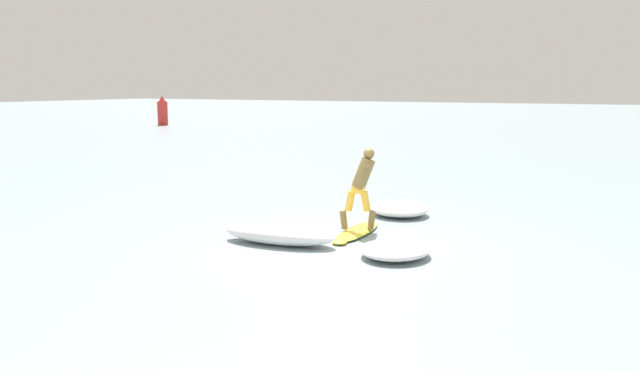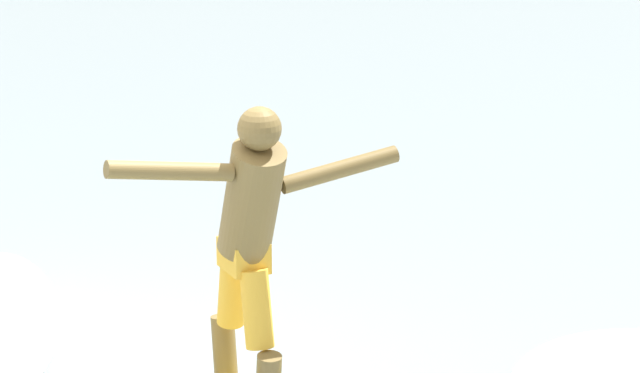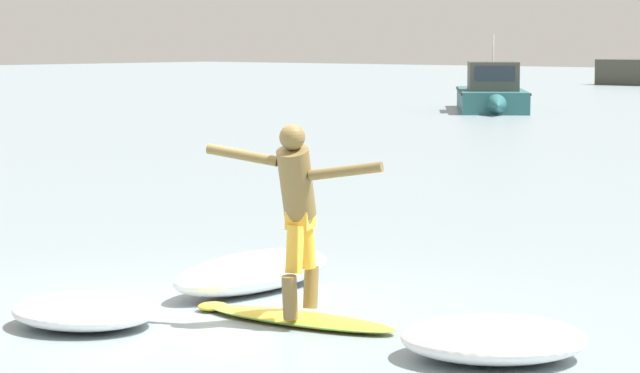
# 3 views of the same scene
# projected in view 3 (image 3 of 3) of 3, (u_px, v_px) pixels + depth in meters

# --- Properties ---
(ground_plane) EXTENTS (200.00, 200.00, 0.00)m
(ground_plane) POSITION_uv_depth(u_px,v_px,m) (208.00, 311.00, 13.79)
(ground_plane) COLOR gray
(surfboard) EXTENTS (2.16, 0.68, 0.22)m
(surfboard) POSITION_uv_depth(u_px,v_px,m) (297.00, 318.00, 13.21)
(surfboard) COLOR yellow
(surfboard) RESTS_ON ground
(surfer) EXTENTS (1.50, 0.88, 1.67)m
(surfer) POSITION_uv_depth(u_px,v_px,m) (297.00, 203.00, 13.01)
(surfer) COLOR brown
(surfer) RESTS_ON surfboard
(small_boat_offshore) EXTENTS (5.88, 7.11, 2.57)m
(small_boat_offshore) POSITION_uv_depth(u_px,v_px,m) (492.00, 94.00, 51.20)
(small_boat_offshore) COLOR #296064
(small_boat_offshore) RESTS_ON ground
(wave_foam_at_tail) EXTENTS (1.49, 1.37, 0.27)m
(wave_foam_at_tail) POSITION_uv_depth(u_px,v_px,m) (84.00, 311.00, 13.04)
(wave_foam_at_tail) COLOR white
(wave_foam_at_tail) RESTS_ON ground
(wave_foam_at_nose) EXTENTS (1.03, 2.33, 0.39)m
(wave_foam_at_nose) POSITION_uv_depth(u_px,v_px,m) (254.00, 272.00, 14.87)
(wave_foam_at_nose) COLOR white
(wave_foam_at_nose) RESTS_ON ground
(wave_foam_beside) EXTENTS (1.98, 1.98, 0.32)m
(wave_foam_beside) POSITION_uv_depth(u_px,v_px,m) (494.00, 339.00, 11.73)
(wave_foam_beside) COLOR white
(wave_foam_beside) RESTS_ON ground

